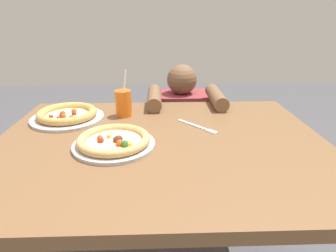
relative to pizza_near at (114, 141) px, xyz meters
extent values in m
cube|color=brown|center=(0.16, 0.04, -0.04)|extent=(1.21, 0.95, 0.04)
cylinder|color=brown|center=(-0.36, 0.44, -0.41)|extent=(0.07, 0.07, 0.71)
cylinder|color=brown|center=(0.69, 0.44, -0.41)|extent=(0.07, 0.07, 0.71)
cylinder|color=#B7B7BC|center=(0.00, 0.00, -0.01)|extent=(0.29, 0.29, 0.01)
cylinder|color=beige|center=(0.00, 0.00, 0.00)|extent=(0.20, 0.20, 0.01)
torus|color=tan|center=(0.00, 0.00, 0.01)|extent=(0.25, 0.25, 0.03)
sphere|color=gold|center=(-0.02, 0.03, 0.01)|extent=(0.02, 0.02, 0.02)
sphere|color=#BF4C19|center=(0.02, -0.04, 0.01)|extent=(0.03, 0.03, 0.03)
sphere|color=#2D6623|center=(0.04, -0.05, 0.01)|extent=(0.03, 0.03, 0.03)
sphere|color=#BF4C19|center=(-0.05, 0.01, 0.01)|extent=(0.02, 0.02, 0.02)
sphere|color=gold|center=(0.06, -0.05, 0.01)|extent=(0.02, 0.02, 0.02)
sphere|color=brown|center=(0.02, -0.01, 0.01)|extent=(0.03, 0.03, 0.03)
sphere|color=maroon|center=(-0.04, -0.01, 0.01)|extent=(0.02, 0.02, 0.02)
sphere|color=brown|center=(0.01, -0.01, 0.01)|extent=(0.03, 0.03, 0.03)
cylinder|color=#B7B7BC|center=(-0.24, 0.28, -0.01)|extent=(0.31, 0.31, 0.01)
cylinder|color=beige|center=(-0.24, 0.28, 0.00)|extent=(0.19, 0.19, 0.01)
torus|color=tan|center=(-0.24, 0.28, 0.01)|extent=(0.25, 0.25, 0.03)
sphere|color=#BF4C19|center=(-0.21, 0.23, 0.01)|extent=(0.02, 0.02, 0.02)
sphere|color=maroon|center=(-0.25, 0.22, 0.01)|extent=(0.02, 0.02, 0.02)
sphere|color=maroon|center=(-0.29, 0.24, 0.01)|extent=(0.02, 0.02, 0.02)
sphere|color=brown|center=(-0.25, 0.25, 0.01)|extent=(0.02, 0.02, 0.02)
sphere|color=maroon|center=(-0.21, 0.28, 0.01)|extent=(0.02, 0.02, 0.02)
sphere|color=#BF4C19|center=(-0.21, 0.30, 0.01)|extent=(0.02, 0.02, 0.02)
sphere|color=#BF4C19|center=(-0.24, 0.24, 0.01)|extent=(0.02, 0.02, 0.02)
sphere|color=#BF4C19|center=(-0.26, 0.27, 0.01)|extent=(0.02, 0.02, 0.02)
cylinder|color=orange|center=(0.00, 0.32, 0.04)|extent=(0.07, 0.07, 0.12)
cylinder|color=white|center=(0.01, 0.32, 0.13)|extent=(0.02, 0.01, 0.10)
cube|color=silver|center=(0.30, 0.19, -0.02)|extent=(0.12, 0.13, 0.00)
cube|color=silver|center=(0.36, 0.12, -0.02)|extent=(0.05, 0.05, 0.00)
cylinder|color=#333847|center=(0.29, 0.71, -0.54)|extent=(0.28, 0.28, 0.45)
cube|color=maroon|center=(0.29, 0.71, -0.17)|extent=(0.35, 0.22, 0.29)
sphere|color=brown|center=(0.29, 0.71, 0.06)|extent=(0.17, 0.17, 0.17)
cylinder|color=brown|center=(0.14, 0.48, 0.02)|extent=(0.07, 0.28, 0.07)
cylinder|color=brown|center=(0.45, 0.48, 0.02)|extent=(0.07, 0.28, 0.07)
camera|label=1|loc=(0.15, -0.93, 0.42)|focal=31.34mm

